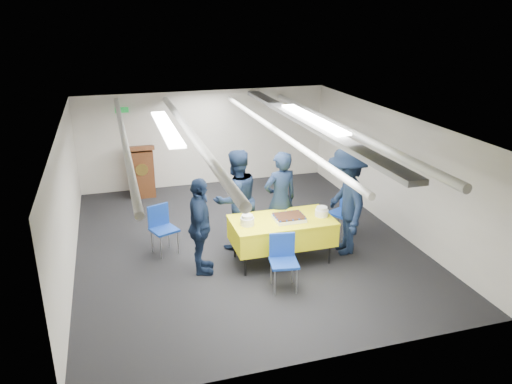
# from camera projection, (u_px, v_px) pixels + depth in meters

# --- Properties ---
(ground) EXTENTS (7.00, 7.00, 0.00)m
(ground) POSITION_uv_depth(u_px,v_px,m) (244.00, 242.00, 9.36)
(ground) COLOR black
(ground) RESTS_ON ground
(room_shell) EXTENTS (6.00, 7.00, 2.30)m
(room_shell) POSITION_uv_depth(u_px,v_px,m) (242.00, 142.00, 9.13)
(room_shell) COLOR silver
(room_shell) RESTS_ON ground
(serving_table) EXTENTS (1.73, 0.93, 0.77)m
(serving_table) POSITION_uv_depth(u_px,v_px,m) (282.00, 231.00, 8.50)
(serving_table) COLOR black
(serving_table) RESTS_ON ground
(sheet_cake) EXTENTS (0.52, 0.40, 0.09)m
(sheet_cake) POSITION_uv_depth(u_px,v_px,m) (289.00, 218.00, 8.39)
(sheet_cake) COLOR white
(sheet_cake) RESTS_ON serving_table
(plate_stack_left) EXTENTS (0.23, 0.23, 0.17)m
(plate_stack_left) POSITION_uv_depth(u_px,v_px,m) (247.00, 220.00, 8.19)
(plate_stack_left) COLOR white
(plate_stack_left) RESTS_ON serving_table
(plate_stack_right) EXTENTS (0.23, 0.23, 0.17)m
(plate_stack_right) POSITION_uv_depth(u_px,v_px,m) (322.00, 212.00, 8.54)
(plate_stack_right) COLOR white
(plate_stack_right) RESTS_ON serving_table
(podium) EXTENTS (0.62, 0.53, 1.25)m
(podium) POSITION_uv_depth(u_px,v_px,m) (141.00, 170.00, 11.46)
(podium) COLOR brown
(podium) RESTS_ON ground
(chair_near) EXTENTS (0.48, 0.48, 0.87)m
(chair_near) POSITION_uv_depth(u_px,v_px,m) (283.00, 256.00, 7.70)
(chair_near) COLOR gray
(chair_near) RESTS_ON ground
(chair_right) EXTENTS (0.56, 0.56, 0.87)m
(chair_right) POSITION_uv_depth(u_px,v_px,m) (345.00, 208.00, 9.53)
(chair_right) COLOR gray
(chair_right) RESTS_ON ground
(chair_left) EXTENTS (0.54, 0.54, 0.87)m
(chair_left) POSITION_uv_depth(u_px,v_px,m) (162.00, 224.00, 8.83)
(chair_left) COLOR gray
(chair_left) RESTS_ON ground
(sailor_a) EXTENTS (0.72, 0.54, 1.80)m
(sailor_a) POSITION_uv_depth(u_px,v_px,m) (280.00, 200.00, 8.92)
(sailor_a) COLOR black
(sailor_a) RESTS_ON ground
(sailor_b) EXTENTS (1.06, 0.94, 1.83)m
(sailor_b) POSITION_uv_depth(u_px,v_px,m) (236.00, 199.00, 8.89)
(sailor_b) COLOR black
(sailor_b) RESTS_ON ground
(sailor_c) EXTENTS (0.60, 1.02, 1.64)m
(sailor_c) POSITION_uv_depth(u_px,v_px,m) (200.00, 227.00, 8.03)
(sailor_c) COLOR black
(sailor_c) RESTS_ON ground
(sailor_d) EXTENTS (0.87, 1.33, 1.92)m
(sailor_d) POSITION_uv_depth(u_px,v_px,m) (346.00, 201.00, 8.68)
(sailor_d) COLOR black
(sailor_d) RESTS_ON ground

